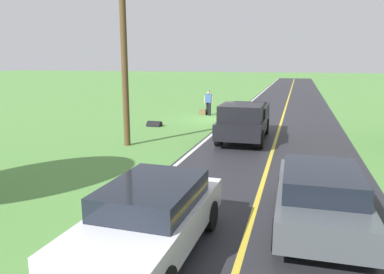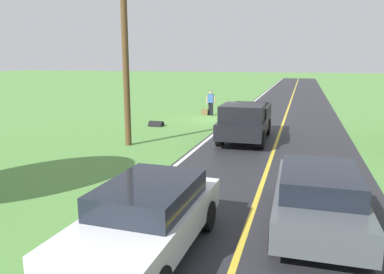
{
  "view_description": "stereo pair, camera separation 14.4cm",
  "coord_description": "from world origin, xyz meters",
  "px_view_note": "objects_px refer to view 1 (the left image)",
  "views": [
    {
      "loc": [
        -4.94,
        23.17,
        3.73
      ],
      "look_at": [
        -1.54,
        11.31,
        1.18
      ],
      "focal_mm": 34.55,
      "sensor_mm": 36.0,
      "label": 1
    },
    {
      "loc": [
        -5.08,
        23.13,
        3.73
      ],
      "look_at": [
        -1.54,
        11.31,
        1.18
      ],
      "focal_mm": 34.55,
      "sensor_mm": 36.0,
      "label": 2
    }
  ],
  "objects_px": {
    "sedan_mid_oncoming": "(320,195)",
    "sedan_ahead_same_lane": "(150,217)",
    "suitcase_carried": "(202,112)",
    "hitchhiker_walking": "(209,101)",
    "utility_pole_roadside": "(124,53)",
    "pickup_truck_passing": "(244,120)"
  },
  "relations": [
    {
      "from": "sedan_mid_oncoming",
      "to": "sedan_ahead_same_lane",
      "type": "height_order",
      "value": "same"
    },
    {
      "from": "sedan_mid_oncoming",
      "to": "suitcase_carried",
      "type": "bearing_deg",
      "value": -67.06
    },
    {
      "from": "sedan_ahead_same_lane",
      "to": "sedan_mid_oncoming",
      "type": "bearing_deg",
      "value": -146.65
    },
    {
      "from": "sedan_mid_oncoming",
      "to": "sedan_ahead_same_lane",
      "type": "relative_size",
      "value": 1.0
    },
    {
      "from": "hitchhiker_walking",
      "to": "suitcase_carried",
      "type": "height_order",
      "value": "hitchhiker_walking"
    },
    {
      "from": "sedan_mid_oncoming",
      "to": "sedan_ahead_same_lane",
      "type": "xyz_separation_m",
      "value": [
        3.24,
        2.13,
        0.0
      ]
    },
    {
      "from": "suitcase_carried",
      "to": "utility_pole_roadside",
      "type": "height_order",
      "value": "utility_pole_roadside"
    },
    {
      "from": "suitcase_carried",
      "to": "pickup_truck_passing",
      "type": "height_order",
      "value": "pickup_truck_passing"
    },
    {
      "from": "hitchhiker_walking",
      "to": "pickup_truck_passing",
      "type": "relative_size",
      "value": 0.32
    },
    {
      "from": "pickup_truck_passing",
      "to": "sedan_mid_oncoming",
      "type": "height_order",
      "value": "pickup_truck_passing"
    },
    {
      "from": "utility_pole_roadside",
      "to": "hitchhiker_walking",
      "type": "bearing_deg",
      "value": -97.55
    },
    {
      "from": "hitchhiker_walking",
      "to": "suitcase_carried",
      "type": "xyz_separation_m",
      "value": [
        0.42,
        0.08,
        -0.77
      ]
    },
    {
      "from": "hitchhiker_walking",
      "to": "suitcase_carried",
      "type": "relative_size",
      "value": 3.8
    },
    {
      "from": "sedan_ahead_same_lane",
      "to": "pickup_truck_passing",
      "type": "bearing_deg",
      "value": -91.28
    },
    {
      "from": "sedan_ahead_same_lane",
      "to": "suitcase_carried",
      "type": "bearing_deg",
      "value": -78.69
    },
    {
      "from": "pickup_truck_passing",
      "to": "suitcase_carried",
      "type": "bearing_deg",
      "value": -62.46
    },
    {
      "from": "hitchhiker_walking",
      "to": "sedan_mid_oncoming",
      "type": "relative_size",
      "value": 0.39
    },
    {
      "from": "hitchhiker_walking",
      "to": "utility_pole_roadside",
      "type": "xyz_separation_m",
      "value": [
        1.34,
        10.09,
        3.06
      ]
    },
    {
      "from": "suitcase_carried",
      "to": "sedan_ahead_same_lane",
      "type": "xyz_separation_m",
      "value": [
        -3.71,
        18.56,
        0.55
      ]
    },
    {
      "from": "sedan_ahead_same_lane",
      "to": "utility_pole_roadside",
      "type": "distance_m",
      "value": 10.26
    },
    {
      "from": "pickup_truck_passing",
      "to": "sedan_ahead_same_lane",
      "type": "distance_m",
      "value": 10.98
    },
    {
      "from": "suitcase_carried",
      "to": "sedan_ahead_same_lane",
      "type": "bearing_deg",
      "value": 11.45
    }
  ]
}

